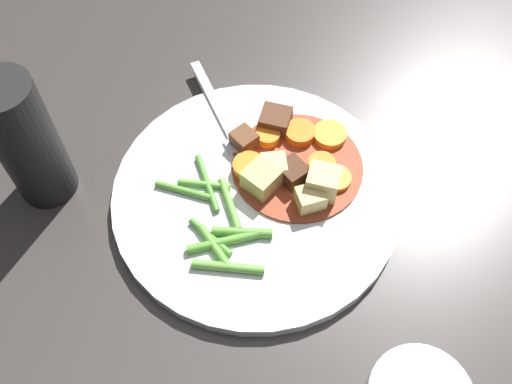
% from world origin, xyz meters
% --- Properties ---
extents(ground_plane, '(3.00, 3.00, 0.00)m').
position_xyz_m(ground_plane, '(0.00, 0.00, 0.00)').
color(ground_plane, '#383330').
extents(dinner_plate, '(0.28, 0.28, 0.01)m').
position_xyz_m(dinner_plate, '(0.00, 0.00, 0.01)').
color(dinner_plate, white).
rests_on(dinner_plate, ground_plane).
extents(stew_sauce, '(0.13, 0.13, 0.00)m').
position_xyz_m(stew_sauce, '(0.05, -0.01, 0.01)').
color(stew_sauce, '#93381E').
rests_on(stew_sauce, dinner_plate).
extents(carrot_slice_0, '(0.04, 0.04, 0.01)m').
position_xyz_m(carrot_slice_0, '(0.06, -0.05, 0.02)').
color(carrot_slice_0, orange).
rests_on(carrot_slice_0, dinner_plate).
extents(carrot_slice_1, '(0.03, 0.03, 0.01)m').
position_xyz_m(carrot_slice_1, '(0.06, -0.03, 0.02)').
color(carrot_slice_1, orange).
rests_on(carrot_slice_1, dinner_plate).
extents(carrot_slice_2, '(0.04, 0.04, 0.01)m').
position_xyz_m(carrot_slice_2, '(0.10, -0.02, 0.02)').
color(carrot_slice_2, orange).
rests_on(carrot_slice_2, dinner_plate).
extents(carrot_slice_3, '(0.04, 0.04, 0.01)m').
position_xyz_m(carrot_slice_3, '(0.01, 0.02, 0.02)').
color(carrot_slice_3, orange).
rests_on(carrot_slice_3, dinner_plate).
extents(carrot_slice_4, '(0.04, 0.04, 0.01)m').
position_xyz_m(carrot_slice_4, '(0.08, 0.01, 0.02)').
color(carrot_slice_4, orange).
rests_on(carrot_slice_4, dinner_plate).
extents(carrot_slice_5, '(0.03, 0.03, 0.01)m').
position_xyz_m(carrot_slice_5, '(0.06, 0.03, 0.02)').
color(carrot_slice_5, orange).
rests_on(carrot_slice_5, dinner_plate).
extents(potato_chunk_0, '(0.04, 0.04, 0.03)m').
position_xyz_m(potato_chunk_0, '(0.04, -0.05, 0.03)').
color(potato_chunk_0, '#E5CC7A').
rests_on(potato_chunk_0, dinner_plate).
extents(potato_chunk_1, '(0.03, 0.03, 0.02)m').
position_xyz_m(potato_chunk_1, '(0.02, -0.05, 0.02)').
color(potato_chunk_1, '#E5CC7A').
rests_on(potato_chunk_1, dinner_plate).
extents(potato_chunk_2, '(0.03, 0.03, 0.02)m').
position_xyz_m(potato_chunk_2, '(0.01, 0.00, 0.03)').
color(potato_chunk_2, '#DBBC6B').
rests_on(potato_chunk_2, dinner_plate).
extents(potato_chunk_3, '(0.03, 0.03, 0.02)m').
position_xyz_m(potato_chunk_3, '(0.03, -0.00, 0.02)').
color(potato_chunk_3, '#E5CC7A').
rests_on(potato_chunk_3, dinner_plate).
extents(meat_chunk_0, '(0.02, 0.03, 0.02)m').
position_xyz_m(meat_chunk_0, '(0.04, 0.04, 0.02)').
color(meat_chunk_0, brown).
rests_on(meat_chunk_0, dinner_plate).
extents(meat_chunk_1, '(0.03, 0.03, 0.02)m').
position_xyz_m(meat_chunk_1, '(0.03, -0.02, 0.02)').
color(meat_chunk_1, '#4C2B19').
rests_on(meat_chunk_1, dinner_plate).
extents(meat_chunk_2, '(0.04, 0.04, 0.02)m').
position_xyz_m(meat_chunk_2, '(0.07, 0.04, 0.02)').
color(meat_chunk_2, '#56331E').
rests_on(meat_chunk_2, dinner_plate).
extents(green_bean_0, '(0.06, 0.05, 0.01)m').
position_xyz_m(green_bean_0, '(-0.06, -0.01, 0.02)').
color(green_bean_0, '#599E38').
rests_on(green_bean_0, dinner_plate).
extents(green_bean_1, '(0.03, 0.05, 0.01)m').
position_xyz_m(green_bean_1, '(-0.03, 0.04, 0.02)').
color(green_bean_1, '#66AD42').
rests_on(green_bean_1, dinner_plate).
extents(green_bean_2, '(0.04, 0.05, 0.01)m').
position_xyz_m(green_bean_2, '(-0.04, -0.02, 0.02)').
color(green_bean_2, '#599E38').
rests_on(green_bean_2, dinner_plate).
extents(green_bean_3, '(0.03, 0.05, 0.01)m').
position_xyz_m(green_bean_3, '(-0.04, 0.05, 0.02)').
color(green_bean_3, '#599E38').
rests_on(green_bean_3, dinner_plate).
extents(green_bean_4, '(0.02, 0.05, 0.01)m').
position_xyz_m(green_bean_4, '(-0.07, -0.01, 0.02)').
color(green_bean_4, '#599E38').
rests_on(green_bean_4, dinner_plate).
extents(green_bean_5, '(0.01, 0.05, 0.01)m').
position_xyz_m(green_bean_5, '(-0.07, -0.00, 0.02)').
color(green_bean_5, '#4C8E33').
rests_on(green_bean_5, dinner_plate).
extents(green_bean_6, '(0.04, 0.06, 0.01)m').
position_xyz_m(green_bean_6, '(-0.08, -0.03, 0.02)').
color(green_bean_6, '#66AD42').
rests_on(green_bean_6, dinner_plate).
extents(green_bean_7, '(0.04, 0.06, 0.01)m').
position_xyz_m(green_bean_7, '(-0.02, 0.04, 0.02)').
color(green_bean_7, '#4C8E33').
rests_on(green_bean_7, dinner_plate).
extents(green_bean_8, '(0.04, 0.05, 0.01)m').
position_xyz_m(green_bean_8, '(-0.03, 0.01, 0.02)').
color(green_bean_8, '#66AD42').
rests_on(green_bean_8, dinner_plate).
extents(fork, '(0.09, 0.16, 0.00)m').
position_xyz_m(fork, '(0.04, 0.08, 0.01)').
color(fork, silver).
rests_on(fork, dinner_plate).
extents(pepper_mill, '(0.06, 0.06, 0.14)m').
position_xyz_m(pepper_mill, '(-0.12, 0.17, 0.07)').
color(pepper_mill, black).
rests_on(pepper_mill, ground_plane).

